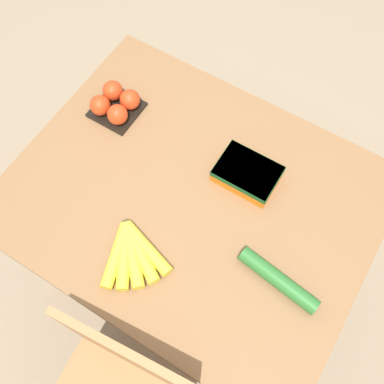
# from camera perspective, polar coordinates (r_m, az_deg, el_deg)

# --- Properties ---
(ground_plane) EXTENTS (12.00, 12.00, 0.00)m
(ground_plane) POSITION_cam_1_polar(r_m,az_deg,el_deg) (2.01, -0.00, -9.65)
(ground_plane) COLOR gray
(dining_table) EXTENTS (1.04, 0.83, 0.75)m
(dining_table) POSITION_cam_1_polar(r_m,az_deg,el_deg) (1.42, -0.00, -2.66)
(dining_table) COLOR olive
(dining_table) RESTS_ON ground_plane
(banana_bunch) EXTENTS (0.20, 0.20, 0.03)m
(banana_bunch) POSITION_cam_1_polar(r_m,az_deg,el_deg) (1.23, -7.65, -7.66)
(banana_bunch) COLOR brown
(banana_bunch) RESTS_ON dining_table
(tomato_pack) EXTENTS (0.14, 0.14, 0.07)m
(tomato_pack) POSITION_cam_1_polar(r_m,az_deg,el_deg) (1.45, -9.71, 11.00)
(tomato_pack) COLOR black
(tomato_pack) RESTS_ON dining_table
(carrot_bag) EXTENTS (0.18, 0.13, 0.05)m
(carrot_bag) POSITION_cam_1_polar(r_m,az_deg,el_deg) (1.31, 7.04, 2.39)
(carrot_bag) COLOR orange
(carrot_bag) RESTS_ON dining_table
(cucumber_near) EXTENTS (0.24, 0.08, 0.04)m
(cucumber_near) POSITION_cam_1_polar(r_m,az_deg,el_deg) (1.22, 10.91, -10.90)
(cucumber_near) COLOR #2D702D
(cucumber_near) RESTS_ON dining_table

